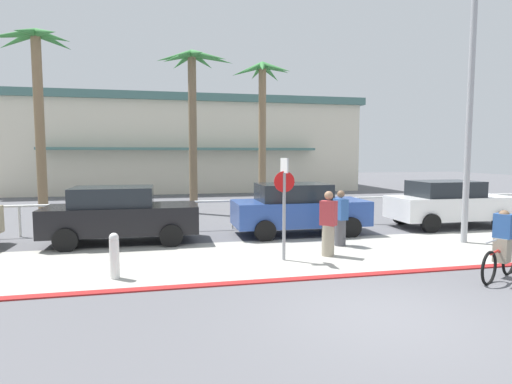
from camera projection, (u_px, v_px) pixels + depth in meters
ground_plane at (255, 221)px, 16.58m from camera, size 80.00×80.00×0.00m
sidewalk_strip at (302, 255)px, 10.94m from camera, size 44.00×4.00×0.02m
curb_paint at (332, 277)px, 8.99m from camera, size 44.00×0.24×0.03m
building_backdrop at (181, 145)px, 32.20m from camera, size 25.67×11.14×6.67m
rail_fence at (264, 205)px, 15.04m from camera, size 25.40×0.08×1.04m
stop_sign_bike_lane at (284, 194)px, 10.25m from camera, size 0.52×0.56×2.56m
bollard_1 at (114, 255)px, 8.81m from camera, size 0.20×0.20×1.00m
streetlight_curb at (476, 97)px, 11.87m from camera, size 0.24×2.54×7.50m
palm_tree_1 at (36, 79)px, 15.83m from camera, size 2.98×3.04×7.39m
palm_tree_2 at (193, 87)px, 18.23m from camera, size 3.43×3.77×7.19m
palm_tree_3 at (263, 101)px, 19.89m from camera, size 2.79×3.21×7.03m
car_black_1 at (120, 214)px, 12.40m from camera, size 4.40×2.02×1.69m
car_blue_2 at (298, 208)px, 13.77m from camera, size 4.40×2.02×1.69m
car_white_3 at (449, 203)px, 15.17m from camera, size 4.40×2.02×1.69m
cyclist_red_0 at (502, 246)px, 8.87m from camera, size 1.64×0.90×1.50m
pedestrian_0 at (328, 226)px, 10.77m from camera, size 0.47×0.46×1.71m
pedestrian_1 at (340, 221)px, 11.99m from camera, size 0.38×0.45×1.62m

